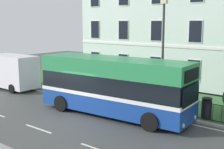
{
  "coord_description": "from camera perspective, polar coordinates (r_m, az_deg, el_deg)",
  "views": [
    {
      "loc": [
        12.02,
        -10.83,
        5.27
      ],
      "look_at": [
        0.31,
        3.69,
        2.06
      ],
      "focal_mm": 48.92,
      "sensor_mm": 36.0,
      "label": 1
    }
  ],
  "objects": [
    {
      "name": "street_lamp_post",
      "position": [
        18.22,
        9.5,
        5.28
      ],
      "size": [
        0.36,
        0.24,
        6.55
      ],
      "color": "#333338",
      "rests_on": "ground_plane"
    },
    {
      "name": "georgian_townhouse",
      "position": [
        28.14,
        16.11,
        10.64
      ],
      "size": [
        20.13,
        9.19,
        11.46
      ],
      "color": "silver",
      "rests_on": "ground_plane"
    },
    {
      "name": "iron_verge_railing",
      "position": [
        19.36,
        2.91,
        -4.13
      ],
      "size": [
        14.69,
        0.04,
        0.97
      ],
      "color": "black",
      "rests_on": "ground_plane"
    },
    {
      "name": "ground_plane",
      "position": [
        17.77,
        -6.0,
        -7.58
      ],
      "size": [
        60.0,
        56.0,
        0.18
      ],
      "color": "#424444"
    },
    {
      "name": "litter_bin",
      "position": [
        17.3,
        17.27,
        -5.92
      ],
      "size": [
        0.56,
        0.56,
        1.19
      ],
      "color": "black",
      "rests_on": "ground_plane"
    },
    {
      "name": "white_panel_van",
      "position": [
        25.61,
        -18.39,
        0.52
      ],
      "size": [
        5.47,
        2.17,
        2.69
      ],
      "rotation": [
        0.0,
        0.0,
        3.16
      ],
      "color": "white",
      "rests_on": "ground_plane"
    },
    {
      "name": "single_decker_bus",
      "position": [
        17.27,
        0.33,
        -2.09
      ],
      "size": [
        9.23,
        3.11,
        3.28
      ],
      "rotation": [
        0.0,
        0.0,
        0.07
      ],
      "color": "navy",
      "rests_on": "ground_plane"
    }
  ]
}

